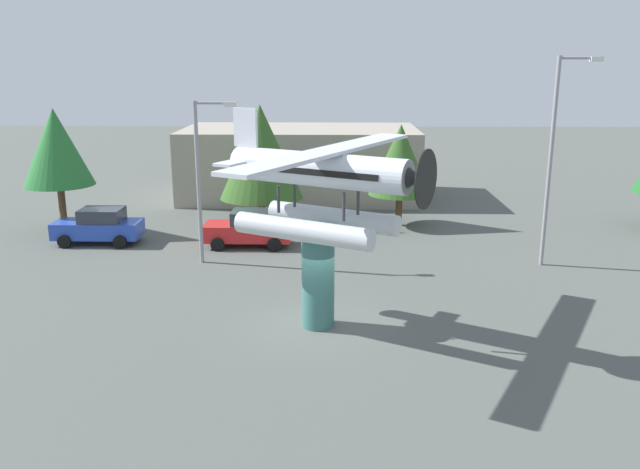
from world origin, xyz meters
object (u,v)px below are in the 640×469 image
streetlight_primary (203,170)px  storefront_building (301,163)px  tree_center_back (400,160)px  display_pedestal (318,281)px  streetlight_secondary (556,149)px  tree_west (56,147)px  car_mid_red (249,228)px  car_near_blue (99,226)px  tree_east (261,152)px  floatplane_monument (322,185)px

streetlight_primary → storefront_building: bearing=76.8°
storefront_building → tree_center_back: size_ratio=2.75×
display_pedestal → streetlight_secondary: streetlight_secondary is taller
streetlight_primary → tree_west: streetlight_primary is taller
car_mid_red → streetlight_primary: 4.54m
car_near_blue → streetlight_secondary: bearing=171.7°
car_near_blue → display_pedestal: bearing=137.4°
tree_center_back → storefront_building: bearing=126.3°
car_near_blue → streetlight_primary: size_ratio=0.59×
tree_center_back → tree_east: bearing=-178.8°
floatplane_monument → streetlight_primary: floatplane_monument is taller
storefront_building → tree_east: (-1.71, -8.01, 1.78)m
floatplane_monument → tree_east: bearing=132.2°
floatplane_monument → car_mid_red: 11.29m
streetlight_secondary → tree_center_back: size_ratio=1.63×
streetlight_secondary → tree_center_back: (-5.82, 7.05, -1.52)m
display_pedestal → car_mid_red: (-3.58, 9.83, -0.73)m
car_mid_red → tree_east: 5.23m
floatplane_monument → streetlight_secondary: 12.12m
tree_east → tree_west: bearing=-170.3°
display_pedestal → car_near_blue: display_pedestal is taller
streetlight_primary → storefront_building: 15.38m
display_pedestal → streetlight_primary: (-5.17, 7.15, 2.57)m
streetlight_primary → tree_center_back: bearing=37.2°
display_pedestal → streetlight_secondary: bearing=35.7°
tree_west → car_near_blue: bearing=-38.6°
display_pedestal → storefront_building: size_ratio=0.21×
streetlight_secondary → storefront_building: (-11.58, 14.90, -2.87)m
storefront_building → tree_center_back: bearing=-53.7°
streetlight_secondary → tree_east: bearing=152.6°
streetlight_primary → tree_center_back: 11.60m
storefront_building → streetlight_primary: bearing=-103.2°
tree_west → storefront_building: bearing=39.2°
display_pedestal → streetlight_primary: bearing=125.9°
car_near_blue → car_mid_red: (7.46, -0.34, 0.00)m
car_mid_red → car_near_blue: bearing=-2.6°
display_pedestal → car_near_blue: size_ratio=0.77×
tree_east → tree_center_back: bearing=1.2°
display_pedestal → storefront_building: (-1.70, 22.00, 0.64)m
car_near_blue → streetlight_secondary: size_ratio=0.47×
streetlight_primary → floatplane_monument: bearing=-53.8°
display_pedestal → streetlight_primary: 9.19m
display_pedestal → tree_west: size_ratio=0.50×
car_near_blue → storefront_building: 15.15m
car_near_blue → streetlight_primary: 7.39m
tree_west → tree_center_back: size_ratio=1.17×
streetlight_primary → storefront_building: size_ratio=0.47×
display_pedestal → car_mid_red: size_ratio=0.77×
car_mid_red → storefront_building: 12.40m
tree_east → storefront_building: bearing=78.0°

